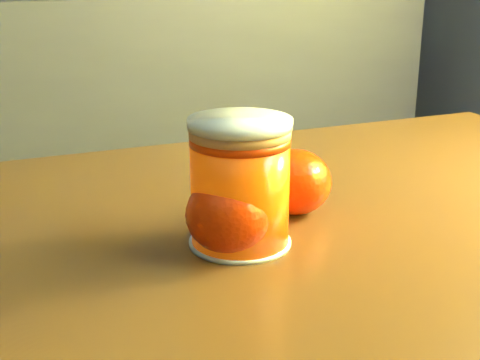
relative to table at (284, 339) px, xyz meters
name	(u,v)px	position (x,y,z in m)	size (l,w,h in m)	color
table	(284,339)	(0.00, 0.00, 0.00)	(1.02, 0.74, 0.74)	brown
juice_glass	(240,184)	(-0.04, 0.01, 0.15)	(0.09, 0.09, 0.11)	#FF5205
orange_front	(230,214)	(-0.05, 0.00, 0.13)	(0.07, 0.07, 0.07)	red
orange_back	(294,182)	(0.04, 0.06, 0.13)	(0.07, 0.07, 0.06)	red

